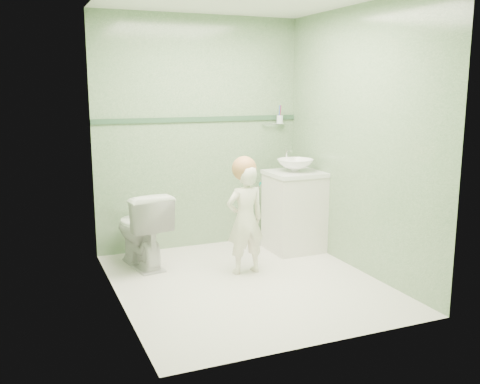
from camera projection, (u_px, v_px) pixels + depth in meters
name	position (u px, v px, depth m)	size (l,w,h in m)	color
ground	(247.00, 282.00, 4.74)	(2.50, 2.50, 0.00)	white
room_shell	(247.00, 146.00, 4.51)	(2.50, 2.54, 2.40)	gray
trim_stripe	(199.00, 119.00, 5.60)	(2.20, 0.02, 0.05)	#305339
vanity	(294.00, 212.00, 5.61)	(0.52, 0.50, 0.80)	white
counter	(295.00, 173.00, 5.53)	(0.54, 0.52, 0.04)	white
basin	(295.00, 165.00, 5.52)	(0.37, 0.37, 0.13)	white
faucet	(287.00, 155.00, 5.67)	(0.03, 0.13, 0.18)	silver
cup_holder	(279.00, 120.00, 5.89)	(0.26, 0.07, 0.21)	silver
toilet	(141.00, 229.00, 5.11)	(0.41, 0.71, 0.72)	white
toddler	(245.00, 220.00, 4.90)	(0.36, 0.24, 1.00)	white
hair_cap	(244.00, 168.00, 4.83)	(0.22, 0.22, 0.22)	#BD7F4C
teal_toothbrush	(259.00, 184.00, 4.75)	(0.11, 0.13, 0.08)	#007B65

